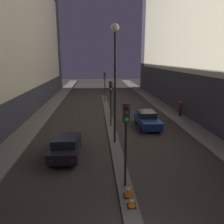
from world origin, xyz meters
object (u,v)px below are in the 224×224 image
(car_right_lane, at_px, (147,119))
(traffic_cone_far, at_px, (128,189))
(street_lamp, at_px, (115,61))
(traffic_light_mid, at_px, (111,93))
(traffic_light_near, at_px, (126,127))
(car_left_lane, at_px, (66,146))
(traffic_light_far, at_px, (105,80))
(traffic_cone_near, at_px, (132,201))
(pedestrian_on_right_sidewalk, at_px, (180,108))

(car_right_lane, bearing_deg, traffic_cone_far, -107.67)
(street_lamp, bearing_deg, traffic_light_mid, 90.00)
(traffic_light_near, xyz_separation_m, car_right_lane, (3.54, 10.16, -2.56))
(car_left_lane, bearing_deg, traffic_light_near, -49.06)
(car_left_lane, xyz_separation_m, car_right_lane, (7.08, 6.07, 0.01))
(traffic_light_far, height_order, traffic_cone_far, traffic_light_far)
(traffic_cone_far, bearing_deg, car_right_lane, 72.33)
(street_lamp, bearing_deg, traffic_light_near, -90.00)
(traffic_light_far, height_order, car_left_lane, traffic_light_far)
(car_right_lane, bearing_deg, traffic_cone_near, -106.42)
(car_left_lane, distance_m, car_right_lane, 9.33)
(traffic_cone_near, relative_size, car_right_lane, 0.12)
(traffic_light_mid, bearing_deg, pedestrian_on_right_sidewalk, 20.92)
(traffic_light_near, bearing_deg, pedestrian_on_right_sidewalk, 58.83)
(traffic_light_far, bearing_deg, car_left_lane, -100.49)
(traffic_light_mid, relative_size, car_left_lane, 1.03)
(traffic_light_near, distance_m, car_left_lane, 5.98)
(traffic_light_near, height_order, car_right_lane, traffic_light_near)
(traffic_cone_far, height_order, pedestrian_on_right_sidewalk, pedestrian_on_right_sidewalk)
(traffic_light_near, relative_size, car_left_lane, 1.03)
(traffic_light_far, bearing_deg, traffic_light_near, -90.00)
(traffic_light_mid, height_order, traffic_cone_near, traffic_light_mid)
(traffic_light_near, distance_m, traffic_cone_near, 3.35)
(traffic_light_near, bearing_deg, car_left_lane, 130.94)
(traffic_light_far, height_order, street_lamp, street_lamp)
(car_right_lane, bearing_deg, traffic_light_mid, 176.90)
(traffic_light_mid, xyz_separation_m, car_left_lane, (-3.54, -6.27, -2.56))
(car_left_lane, bearing_deg, traffic_light_far, 79.51)
(car_left_lane, height_order, car_right_lane, car_right_lane)
(traffic_cone_far, distance_m, pedestrian_on_right_sidewalk, 16.47)
(traffic_cone_far, xyz_separation_m, car_right_lane, (3.51, 11.02, 0.27))
(traffic_cone_near, xyz_separation_m, car_left_lane, (-3.61, 5.70, 0.37))
(car_right_lane, xyz_separation_m, pedestrian_on_right_sidewalk, (4.60, 3.30, 0.30))
(traffic_light_near, distance_m, traffic_cone_far, 2.96)
(car_right_lane, height_order, pedestrian_on_right_sidewalk, pedestrian_on_right_sidewalk)
(traffic_light_near, xyz_separation_m, pedestrian_on_right_sidewalk, (8.14, 13.46, -2.26))
(traffic_light_mid, bearing_deg, traffic_light_near, -90.00)
(street_lamp, height_order, pedestrian_on_right_sidewalk, street_lamp)
(street_lamp, height_order, car_right_lane, street_lamp)
(traffic_light_near, height_order, car_left_lane, traffic_light_near)
(street_lamp, bearing_deg, traffic_cone_near, -89.46)
(car_left_lane, bearing_deg, street_lamp, 29.35)
(traffic_light_near, relative_size, car_right_lane, 0.94)
(street_lamp, relative_size, car_right_lane, 1.89)
(traffic_light_mid, distance_m, pedestrian_on_right_sidewalk, 9.00)
(traffic_light_near, relative_size, traffic_cone_far, 5.66)
(traffic_cone_near, distance_m, traffic_cone_far, 0.76)
(traffic_cone_near, bearing_deg, traffic_light_mid, 90.35)
(street_lamp, xyz_separation_m, car_right_lane, (3.54, 4.08, -5.61))
(traffic_light_mid, xyz_separation_m, traffic_cone_far, (0.03, -11.21, -2.83))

